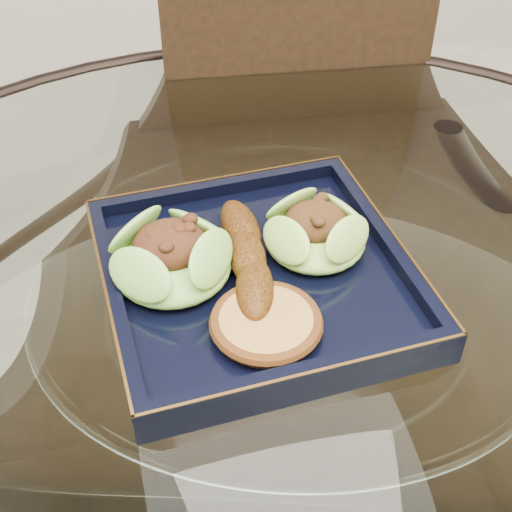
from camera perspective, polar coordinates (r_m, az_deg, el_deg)
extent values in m
cylinder|color=white|center=(0.63, 2.50, -5.82)|extent=(1.10, 1.10, 0.01)
torus|color=black|center=(0.63, 2.50, -5.82)|extent=(1.13, 1.13, 0.02)
cylinder|color=black|center=(1.16, 11.83, -6.35)|extent=(0.04, 0.04, 0.75)
cylinder|color=black|center=(1.10, -16.59, -11.10)|extent=(0.04, 0.04, 0.75)
cube|color=#311E10|center=(1.08, 4.40, -5.06)|extent=(0.42, 0.42, 0.04)
cube|color=#311E10|center=(1.06, 3.22, 11.29)|extent=(0.37, 0.06, 0.43)
cylinder|color=#311E10|center=(1.15, -3.16, -19.80)|extent=(0.03, 0.03, 0.42)
cylinder|color=#311E10|center=(1.21, 13.64, -17.39)|extent=(0.03, 0.03, 0.42)
cylinder|color=#311E10|center=(1.35, -4.54, -7.35)|extent=(0.03, 0.03, 0.42)
cylinder|color=#311E10|center=(1.39, 9.36, -5.85)|extent=(0.03, 0.03, 0.42)
cube|color=black|center=(0.65, 0.00, -1.99)|extent=(0.29, 0.29, 0.02)
ellipsoid|color=#529A2C|center=(0.63, -6.76, -0.33)|extent=(0.14, 0.14, 0.04)
ellipsoid|color=#65A32F|center=(0.66, 4.79, 1.71)|extent=(0.10, 0.10, 0.03)
ellipsoid|color=#64340A|center=(0.64, -0.70, -0.04)|extent=(0.04, 0.16, 0.03)
cylinder|color=#C18640|center=(0.59, 0.81, -5.49)|extent=(0.10, 0.10, 0.02)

